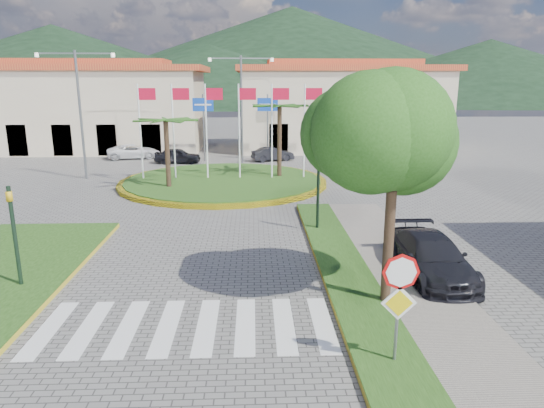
{
  "coord_description": "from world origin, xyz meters",
  "views": [
    {
      "loc": [
        1.84,
        -7.37,
        6.09
      ],
      "look_at": [
        2.44,
        8.0,
        2.21
      ],
      "focal_mm": 32.0,
      "sensor_mm": 36.0,
      "label": 1
    }
  ],
  "objects_px": {
    "car_dark_b": "(273,154)",
    "car_dark_a": "(178,156)",
    "car_side_right": "(431,257)",
    "deciduous_tree": "(396,119)",
    "roundabout_island": "(224,181)",
    "white_van": "(134,151)",
    "stop_sign": "(399,292)"
  },
  "relations": [
    {
      "from": "car_dark_a",
      "to": "car_dark_b",
      "type": "height_order",
      "value": "car_dark_a"
    },
    {
      "from": "car_side_right",
      "to": "deciduous_tree",
      "type": "bearing_deg",
      "value": -135.26
    },
    {
      "from": "car_side_right",
      "to": "roundabout_island",
      "type": "bearing_deg",
      "value": 116.29
    },
    {
      "from": "deciduous_tree",
      "to": "white_van",
      "type": "distance_m",
      "value": 30.98
    },
    {
      "from": "car_dark_b",
      "to": "car_side_right",
      "type": "distance_m",
      "value": 24.18
    },
    {
      "from": "stop_sign",
      "to": "car_dark_b",
      "type": "bearing_deg",
      "value": 92.97
    },
    {
      "from": "car_dark_a",
      "to": "roundabout_island",
      "type": "bearing_deg",
      "value": -153.35
    },
    {
      "from": "deciduous_tree",
      "to": "white_van",
      "type": "relative_size",
      "value": 1.63
    },
    {
      "from": "stop_sign",
      "to": "car_dark_a",
      "type": "bearing_deg",
      "value": 107.59
    },
    {
      "from": "roundabout_island",
      "to": "car_side_right",
      "type": "bearing_deg",
      "value": -63.45
    },
    {
      "from": "stop_sign",
      "to": "car_side_right",
      "type": "xyz_separation_m",
      "value": [
        2.6,
        5.04,
        -1.12
      ]
    },
    {
      "from": "white_van",
      "to": "car_dark_b",
      "type": "relative_size",
      "value": 1.26
    },
    {
      "from": "roundabout_island",
      "to": "deciduous_tree",
      "type": "xyz_separation_m",
      "value": [
        5.5,
        -17.0,
        5.0
      ]
    },
    {
      "from": "roundabout_island",
      "to": "deciduous_tree",
      "type": "height_order",
      "value": "deciduous_tree"
    },
    {
      "from": "roundabout_island",
      "to": "car_side_right",
      "type": "height_order",
      "value": "roundabout_island"
    },
    {
      "from": "stop_sign",
      "to": "car_side_right",
      "type": "distance_m",
      "value": 5.78
    },
    {
      "from": "deciduous_tree",
      "to": "car_side_right",
      "type": "bearing_deg",
      "value": 45.0
    },
    {
      "from": "roundabout_island",
      "to": "car_dark_a",
      "type": "bearing_deg",
      "value": 116.52
    },
    {
      "from": "roundabout_island",
      "to": "car_dark_b",
      "type": "distance_m",
      "value": 9.47
    },
    {
      "from": "stop_sign",
      "to": "car_dark_a",
      "type": "height_order",
      "value": "stop_sign"
    },
    {
      "from": "car_side_right",
      "to": "stop_sign",
      "type": "bearing_deg",
      "value": -117.56
    },
    {
      "from": "roundabout_island",
      "to": "white_van",
      "type": "xyz_separation_m",
      "value": [
        -7.95,
        10.53,
        0.41
      ]
    },
    {
      "from": "deciduous_tree",
      "to": "car_dark_a",
      "type": "distance_m",
      "value": 27.13
    },
    {
      "from": "stop_sign",
      "to": "white_van",
      "type": "relative_size",
      "value": 0.63
    },
    {
      "from": "stop_sign",
      "to": "deciduous_tree",
      "type": "relative_size",
      "value": 0.39
    },
    {
      "from": "deciduous_tree",
      "to": "car_side_right",
      "type": "distance_m",
      "value": 5.32
    },
    {
      "from": "roundabout_island",
      "to": "car_side_right",
      "type": "distance_m",
      "value": 16.78
    },
    {
      "from": "car_dark_b",
      "to": "car_dark_a",
      "type": "bearing_deg",
      "value": 80.2
    },
    {
      "from": "deciduous_tree",
      "to": "white_van",
      "type": "xyz_separation_m",
      "value": [
        -13.45,
        27.53,
        -4.59
      ]
    },
    {
      "from": "roundabout_island",
      "to": "car_side_right",
      "type": "relative_size",
      "value": 2.74
    },
    {
      "from": "car_dark_a",
      "to": "car_side_right",
      "type": "distance_m",
      "value": 25.71
    },
    {
      "from": "roundabout_island",
      "to": "car_dark_a",
      "type": "relative_size",
      "value": 3.64
    }
  ]
}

